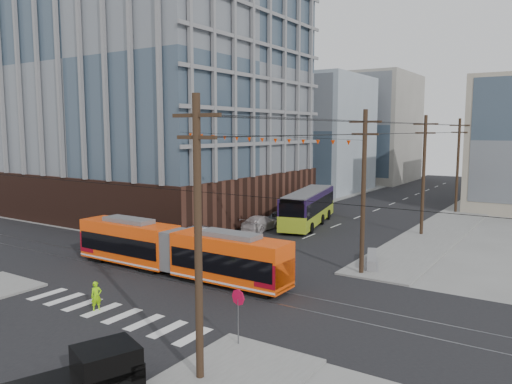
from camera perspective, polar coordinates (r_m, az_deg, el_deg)
ground at (r=30.22m, az=-11.76°, el=-11.71°), size 160.00×160.00×0.00m
office_building at (r=60.63m, az=-11.61°, el=11.34°), size 30.00×25.00×28.60m
bg_bldg_nw_near at (r=81.26m, az=5.71°, el=6.60°), size 18.00×16.00×18.00m
bg_bldg_nw_far at (r=98.36m, az=12.69°, el=7.13°), size 16.00×18.00×20.00m
utility_pole_near at (r=18.92m, az=-6.63°, el=-5.67°), size 0.30×0.30×11.00m
utility_pole_far at (r=77.21m, az=24.20°, el=3.39°), size 0.30×0.30×11.00m
streetcar at (r=34.11m, az=-9.14°, el=-6.61°), size 16.98×2.48×3.27m
city_bus at (r=51.35m, az=5.99°, el=-1.75°), size 5.58×12.98×3.60m
pickup_truck at (r=19.96m, az=-20.88°, el=-19.51°), size 3.61×5.50×1.76m
parked_car_silver at (r=42.18m, az=-5.76°, el=-5.01°), size 3.51×5.39×1.68m
parked_car_white at (r=48.36m, az=0.49°, el=-3.55°), size 2.30×5.11×1.45m
parked_car_grey at (r=51.86m, az=2.66°, el=-2.91°), size 3.65×5.20×1.32m
pedestrian at (r=28.68m, az=-17.79°, el=-11.27°), size 0.57×0.68×1.59m
stop_sign at (r=22.95m, az=-2.04°, el=-14.42°), size 0.88×0.88×2.50m
jersey_barrier at (r=36.96m, az=13.08°, el=-7.58°), size 2.27×4.22×0.83m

